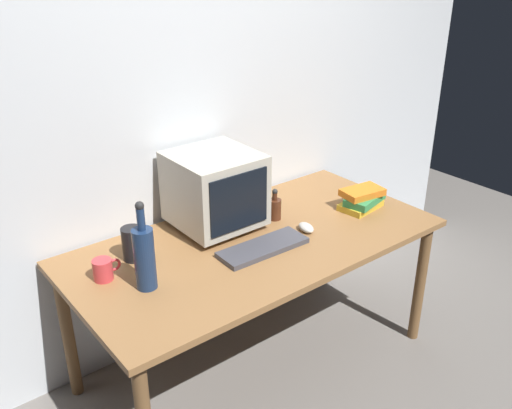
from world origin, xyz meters
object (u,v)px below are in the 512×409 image
at_px(keyboard, 263,247).
at_px(bottle_short, 275,208).
at_px(metal_canister, 132,244).
at_px(mug, 103,269).
at_px(computer_mouse, 306,228).
at_px(crt_monitor, 215,190).
at_px(book_stack, 363,199).
at_px(bottle_tall, 144,256).

bearing_deg(keyboard, bottle_short, 42.21).
bearing_deg(keyboard, metal_canister, 151.14).
distance_m(keyboard, mug, 0.69).
xyz_separation_m(keyboard, computer_mouse, (0.27, 0.01, 0.01)).
height_order(crt_monitor, book_stack, crt_monitor).
xyz_separation_m(bottle_tall, bottle_short, (0.79, 0.15, -0.08)).
bearing_deg(crt_monitor, bottle_short, -22.33).
distance_m(crt_monitor, book_stack, 0.78).
distance_m(bottle_short, book_stack, 0.47).
xyz_separation_m(keyboard, bottle_tall, (-0.55, 0.06, 0.13)).
relative_size(bottle_tall, mug, 3.14).
bearing_deg(crt_monitor, computer_mouse, -44.76).
distance_m(crt_monitor, bottle_tall, 0.58).
bearing_deg(bottle_tall, metal_canister, 75.43).
bearing_deg(bottle_tall, crt_monitor, 26.96).
xyz_separation_m(bottle_tall, mug, (-0.11, 0.16, -0.10)).
bearing_deg(metal_canister, bottle_short, -6.40).
bearing_deg(book_stack, metal_canister, 166.98).
bearing_deg(metal_canister, mug, -157.17).
bearing_deg(book_stack, bottle_short, 156.63).
bearing_deg(crt_monitor, metal_canister, -176.12).
distance_m(crt_monitor, keyboard, 0.37).
relative_size(crt_monitor, keyboard, 0.93).
xyz_separation_m(crt_monitor, keyboard, (0.03, -0.32, -0.18)).
bearing_deg(computer_mouse, keyboard, -164.68).
bearing_deg(crt_monitor, book_stack, -22.96).
bearing_deg(bottle_short, computer_mouse, -80.10).
relative_size(computer_mouse, bottle_tall, 0.27).
bearing_deg(computer_mouse, crt_monitor, 147.83).
relative_size(bottle_tall, book_stack, 1.46).
bearing_deg(keyboard, crt_monitor, 97.75).
distance_m(bottle_tall, mug, 0.22).
xyz_separation_m(crt_monitor, book_stack, (0.71, -0.30, -0.14)).
relative_size(book_stack, metal_canister, 1.72).
bearing_deg(book_stack, crt_monitor, 157.04).
bearing_deg(keyboard, book_stack, 3.20).
xyz_separation_m(keyboard, metal_canister, (-0.49, 0.29, 0.06)).
distance_m(keyboard, book_stack, 0.68).
relative_size(keyboard, computer_mouse, 4.20).
height_order(crt_monitor, metal_canister, crt_monitor).
distance_m(book_stack, metal_canister, 1.19).
xyz_separation_m(keyboard, book_stack, (0.67, 0.02, 0.04)).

